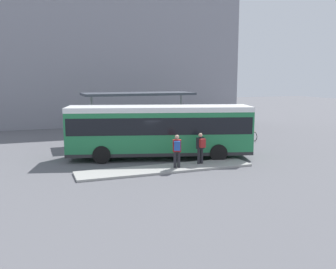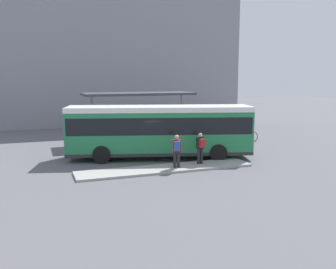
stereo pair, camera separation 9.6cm
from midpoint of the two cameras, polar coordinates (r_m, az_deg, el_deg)
The scene contains 12 objects.
ground_plane at distance 23.28m, azimuth -1.17°, elevation -3.61°, with size 120.00×120.00×0.00m, color #5B5B60.
curb_island at distance 20.36m, azimuth -0.21°, elevation -5.24°, with size 9.70×1.80×0.12m.
city_bus at distance 22.95m, azimuth -1.16°, elevation 0.99°, with size 11.39×5.45×3.23m.
pedestrian_waiting at distance 21.13m, azimuth 5.12°, elevation -1.80°, with size 0.45×0.48×1.75m.
pedestrian_companion at distance 20.12m, azimuth 1.48°, elevation -2.23°, with size 0.51×0.55×1.80m.
bicycle_yellow at distance 30.46m, azimuth 12.43°, elevation -0.13°, with size 0.49×1.77×0.77m.
bicycle_black at distance 31.06m, azimuth 11.57°, elevation -0.02°, with size 0.48×1.57×0.68m.
bicycle_blue at distance 31.59m, azimuth 10.53°, elevation 0.19°, with size 0.48×1.64×0.71m.
station_shelter at distance 28.65m, azimuth -4.43°, elevation 6.06°, with size 8.35×3.10×3.81m.
potted_planter_near_shelter at distance 25.92m, azimuth -8.80°, elevation -0.78°, with size 0.87×0.87×1.40m.
potted_planter_far_side at distance 26.43m, azimuth -0.81°, elevation -0.70°, with size 0.88×0.88×1.25m.
station_building at distance 44.32m, azimuth -9.24°, elevation 12.61°, with size 27.67×11.54×16.10m.
Camera 2 is at (-7.30, -21.53, 4.99)m, focal length 40.00 mm.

